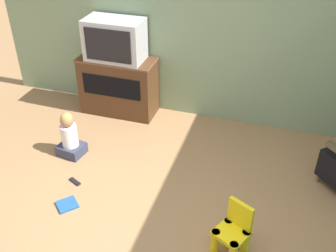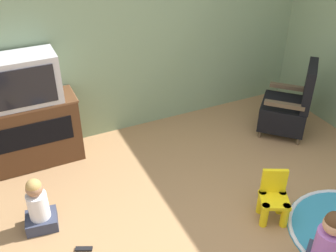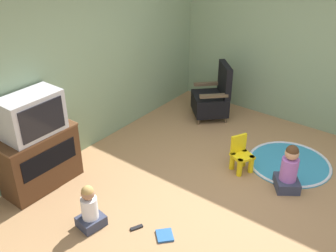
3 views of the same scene
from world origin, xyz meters
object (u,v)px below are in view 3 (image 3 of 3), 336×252
object	(u,v)px
remote_control	(137,228)
yellow_kid_chair	(241,157)
television	(32,115)
child_watching_right	(90,209)
book	(165,235)
child_watching_left	(289,170)
tv_cabinet	(40,159)
black_armchair	(213,98)

from	to	relation	value
remote_control	yellow_kid_chair	bearing A→B (deg)	-167.64
television	child_watching_right	bearing A→B (deg)	-98.26
child_watching_right	book	bearing A→B (deg)	-55.95
yellow_kid_chair	child_watching_left	xyz separation A→B (m)	(-0.01, -0.68, 0.07)
television	remote_control	world-z (taller)	television
tv_cabinet	television	world-z (taller)	television
black_armchair	book	size ratio (longest dim) A/B	3.63
tv_cabinet	book	world-z (taller)	tv_cabinet
tv_cabinet	child_watching_right	distance (m)	1.09
child_watching_left	book	xyz separation A→B (m)	(-1.64, 0.72, -0.27)
child_watching_left	yellow_kid_chair	bearing A→B (deg)	53.20
television	black_armchair	bearing A→B (deg)	-13.66
child_watching_left	child_watching_right	bearing A→B (deg)	107.36
child_watching_left	remote_control	size ratio (longest dim) A/B	4.18
child_watching_right	child_watching_left	bearing A→B (deg)	-28.37
yellow_kid_chair	child_watching_left	size ratio (longest dim) A/B	0.78
child_watching_left	remote_control	xyz separation A→B (m)	(-1.74, 1.05, -0.27)
black_armchair	book	world-z (taller)	black_armchair
black_armchair	child_watching_right	world-z (taller)	black_armchair
tv_cabinet	yellow_kid_chair	size ratio (longest dim) A/B	1.99
black_armchair	child_watching_right	xyz separation A→B (m)	(-3.14, -0.33, -0.12)
child_watching_left	book	bearing A→B (deg)	120.17
tv_cabinet	black_armchair	world-z (taller)	black_armchair
tv_cabinet	yellow_kid_chair	xyz separation A→B (m)	(1.87, -1.89, -0.19)
tv_cabinet	television	xyz separation A→B (m)	(-0.00, -0.01, 0.63)
television	child_watching_left	size ratio (longest dim) A/B	1.12
child_watching_left	child_watching_right	xyz separation A→B (m)	(-2.02, 1.50, -0.04)
yellow_kid_chair	tv_cabinet	bearing A→B (deg)	161.41
television	black_armchair	xyz separation A→B (m)	(2.99, -0.73, -0.68)
television	child_watching_right	world-z (taller)	television
tv_cabinet	yellow_kid_chair	world-z (taller)	tv_cabinet
yellow_kid_chair	remote_control	distance (m)	1.80
tv_cabinet	book	xyz separation A→B (m)	(0.22, -1.84, -0.39)
remote_control	child_watching_left	bearing A→B (deg)	173.29
child_watching_right	remote_control	world-z (taller)	child_watching_right
tv_cabinet	child_watching_left	xyz separation A→B (m)	(1.86, -2.56, -0.12)
yellow_kid_chair	remote_control	size ratio (longest dim) A/B	3.27
child_watching_right	remote_control	xyz separation A→B (m)	(0.28, -0.44, -0.23)
yellow_kid_chair	child_watching_right	size ratio (longest dim) A/B	0.91
television	tv_cabinet	bearing A→B (deg)	90.00
black_armchair	child_watching_left	size ratio (longest dim) A/B	1.47
remote_control	television	bearing A→B (deg)	-60.76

